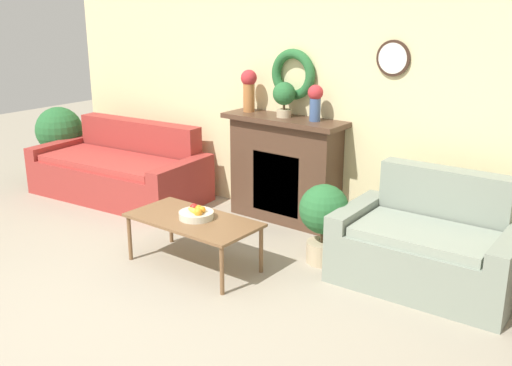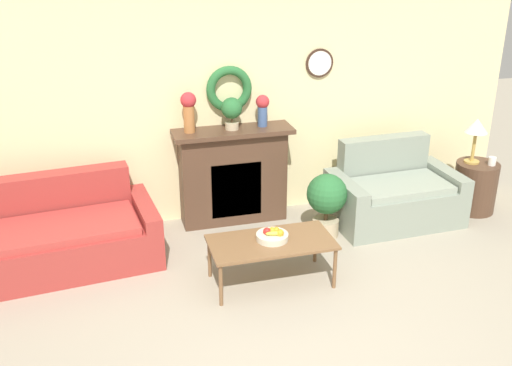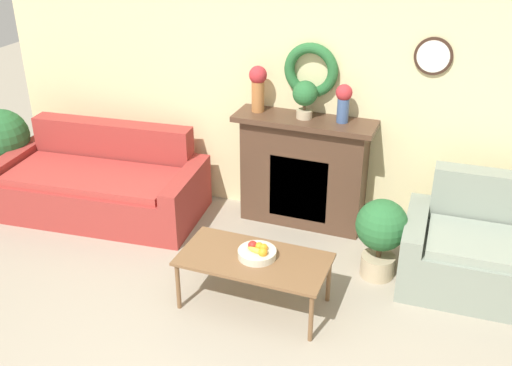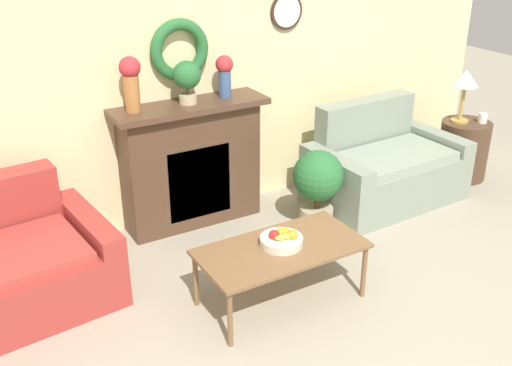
{
  "view_description": "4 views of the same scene",
  "coord_description": "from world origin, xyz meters",
  "px_view_note": "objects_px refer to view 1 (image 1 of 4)",
  "views": [
    {
      "loc": [
        3.35,
        -2.32,
        2.27
      ],
      "look_at": [
        0.26,
        1.68,
        0.69
      ],
      "focal_mm": 42.0,
      "sensor_mm": 36.0,
      "label": 1
    },
    {
      "loc": [
        -1.48,
        -3.55,
        3.11
      ],
      "look_at": [
        -0.1,
        1.44,
        0.92
      ],
      "focal_mm": 42.0,
      "sensor_mm": 36.0,
      "label": 2
    },
    {
      "loc": [
        1.37,
        -2.47,
        3.04
      ],
      "look_at": [
        -0.14,
        1.5,
        0.92
      ],
      "focal_mm": 42.0,
      "sensor_mm": 36.0,
      "label": 3
    },
    {
      "loc": [
        -1.98,
        -1.83,
        2.58
      ],
      "look_at": [
        0.01,
        1.58,
        0.76
      ],
      "focal_mm": 42.0,
      "sensor_mm": 36.0,
      "label": 4
    }
  ],
  "objects_px": {
    "vase_on_mantel_left": "(249,87)",
    "potted_plant_floor_by_loveseat": "(324,216)",
    "vase_on_mantel_right": "(315,100)",
    "couch_left": "(121,171)",
    "fireplace": "(285,169)",
    "coffee_table": "(193,223)",
    "loveseat_right": "(429,248)",
    "potted_plant_floor_by_couch": "(59,133)",
    "fruit_bowl": "(197,214)",
    "potted_plant_on_mantel": "(284,96)"
  },
  "relations": [
    {
      "from": "coffee_table",
      "to": "vase_on_mantel_left",
      "type": "distance_m",
      "value": 1.78
    },
    {
      "from": "couch_left",
      "to": "loveseat_right",
      "type": "distance_m",
      "value": 3.77
    },
    {
      "from": "potted_plant_floor_by_couch",
      "to": "potted_plant_floor_by_loveseat",
      "type": "height_order",
      "value": "potted_plant_floor_by_couch"
    },
    {
      "from": "vase_on_mantel_left",
      "to": "couch_left",
      "type": "bearing_deg",
      "value": -161.54
    },
    {
      "from": "vase_on_mantel_left",
      "to": "potted_plant_floor_by_loveseat",
      "type": "bearing_deg",
      "value": -26.02
    },
    {
      "from": "fruit_bowl",
      "to": "potted_plant_floor_by_loveseat",
      "type": "relative_size",
      "value": 0.42
    },
    {
      "from": "couch_left",
      "to": "potted_plant_floor_by_couch",
      "type": "bearing_deg",
      "value": 171.81
    },
    {
      "from": "coffee_table",
      "to": "fireplace",
      "type": "bearing_deg",
      "value": 91.17
    },
    {
      "from": "fruit_bowl",
      "to": "potted_plant_floor_by_loveseat",
      "type": "height_order",
      "value": "potted_plant_floor_by_loveseat"
    },
    {
      "from": "loveseat_right",
      "to": "potted_plant_floor_by_loveseat",
      "type": "relative_size",
      "value": 2.03
    },
    {
      "from": "vase_on_mantel_left",
      "to": "potted_plant_on_mantel",
      "type": "distance_m",
      "value": 0.47
    },
    {
      "from": "vase_on_mantel_right",
      "to": "coffee_table",
      "type": "bearing_deg",
      "value": -102.6
    },
    {
      "from": "couch_left",
      "to": "potted_plant_on_mantel",
      "type": "xyz_separation_m",
      "value": [
        1.99,
        0.49,
        1.02
      ]
    },
    {
      "from": "couch_left",
      "to": "vase_on_mantel_right",
      "type": "height_order",
      "value": "vase_on_mantel_right"
    },
    {
      "from": "fireplace",
      "to": "coffee_table",
      "type": "relative_size",
      "value": 1.14
    },
    {
      "from": "loveseat_right",
      "to": "vase_on_mantel_right",
      "type": "distance_m",
      "value": 1.81
    },
    {
      "from": "loveseat_right",
      "to": "vase_on_mantel_left",
      "type": "height_order",
      "value": "vase_on_mantel_left"
    },
    {
      "from": "fruit_bowl",
      "to": "potted_plant_on_mantel",
      "type": "bearing_deg",
      "value": 92.35
    },
    {
      "from": "fireplace",
      "to": "loveseat_right",
      "type": "relative_size",
      "value": 0.91
    },
    {
      "from": "fruit_bowl",
      "to": "potted_plant_floor_by_loveseat",
      "type": "xyz_separation_m",
      "value": [
        0.83,
        0.73,
        -0.05
      ]
    },
    {
      "from": "couch_left",
      "to": "potted_plant_on_mantel",
      "type": "distance_m",
      "value": 2.29
    },
    {
      "from": "vase_on_mantel_left",
      "to": "fireplace",
      "type": "bearing_deg",
      "value": -0.66
    },
    {
      "from": "potted_plant_on_mantel",
      "to": "coffee_table",
      "type": "bearing_deg",
      "value": -88.49
    },
    {
      "from": "coffee_table",
      "to": "potted_plant_floor_by_loveseat",
      "type": "height_order",
      "value": "potted_plant_floor_by_loveseat"
    },
    {
      "from": "potted_plant_floor_by_couch",
      "to": "vase_on_mantel_right",
      "type": "bearing_deg",
      "value": 7.23
    },
    {
      "from": "couch_left",
      "to": "vase_on_mantel_left",
      "type": "xyz_separation_m",
      "value": [
        1.52,
        0.51,
        1.07
      ]
    },
    {
      "from": "fruit_bowl",
      "to": "potted_plant_floor_by_loveseat",
      "type": "bearing_deg",
      "value": 41.24
    },
    {
      "from": "loveseat_right",
      "to": "potted_plant_floor_by_loveseat",
      "type": "xyz_separation_m",
      "value": [
        -0.9,
        -0.17,
        0.12
      ]
    },
    {
      "from": "coffee_table",
      "to": "vase_on_mantel_left",
      "type": "relative_size",
      "value": 2.66
    },
    {
      "from": "vase_on_mantel_right",
      "to": "fireplace",
      "type": "bearing_deg",
      "value": -179.09
    },
    {
      "from": "fireplace",
      "to": "vase_on_mantel_right",
      "type": "distance_m",
      "value": 0.83
    },
    {
      "from": "vase_on_mantel_left",
      "to": "potted_plant_floor_by_loveseat",
      "type": "relative_size",
      "value": 0.61
    },
    {
      "from": "loveseat_right",
      "to": "coffee_table",
      "type": "distance_m",
      "value": 1.98
    },
    {
      "from": "fireplace",
      "to": "coffee_table",
      "type": "xyz_separation_m",
      "value": [
        0.03,
        -1.41,
        -0.15
      ]
    },
    {
      "from": "fruit_bowl",
      "to": "vase_on_mantel_right",
      "type": "bearing_deg",
      "value": 77.95
    },
    {
      "from": "potted_plant_floor_by_loveseat",
      "to": "loveseat_right",
      "type": "bearing_deg",
      "value": 10.74
    },
    {
      "from": "vase_on_mantel_right",
      "to": "potted_plant_floor_by_loveseat",
      "type": "distance_m",
      "value": 1.22
    },
    {
      "from": "coffee_table",
      "to": "potted_plant_on_mantel",
      "type": "xyz_separation_m",
      "value": [
        -0.04,
        1.4,
        0.92
      ]
    },
    {
      "from": "vase_on_mantel_left",
      "to": "vase_on_mantel_right",
      "type": "height_order",
      "value": "vase_on_mantel_left"
    },
    {
      "from": "potted_plant_on_mantel",
      "to": "potted_plant_floor_by_loveseat",
      "type": "xyz_separation_m",
      "value": [
        0.89,
        -0.64,
        -0.89
      ]
    },
    {
      "from": "potted_plant_on_mantel",
      "to": "fireplace",
      "type": "bearing_deg",
      "value": 61.65
    },
    {
      "from": "fruit_bowl",
      "to": "potted_plant_floor_by_couch",
      "type": "height_order",
      "value": "potted_plant_floor_by_couch"
    },
    {
      "from": "vase_on_mantel_right",
      "to": "potted_plant_floor_by_loveseat",
      "type": "height_order",
      "value": "vase_on_mantel_right"
    },
    {
      "from": "vase_on_mantel_right",
      "to": "potted_plant_floor_by_couch",
      "type": "height_order",
      "value": "vase_on_mantel_right"
    },
    {
      "from": "fireplace",
      "to": "couch_left",
      "type": "bearing_deg",
      "value": -165.85
    },
    {
      "from": "fruit_bowl",
      "to": "vase_on_mantel_left",
      "type": "distance_m",
      "value": 1.73
    },
    {
      "from": "coffee_table",
      "to": "vase_on_mantel_right",
      "type": "height_order",
      "value": "vase_on_mantel_right"
    },
    {
      "from": "vase_on_mantel_right",
      "to": "couch_left",
      "type": "bearing_deg",
      "value": -167.75
    },
    {
      "from": "loveseat_right",
      "to": "potted_plant_on_mantel",
      "type": "relative_size",
      "value": 4.15
    },
    {
      "from": "fireplace",
      "to": "fruit_bowl",
      "type": "relative_size",
      "value": 4.39
    }
  ]
}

